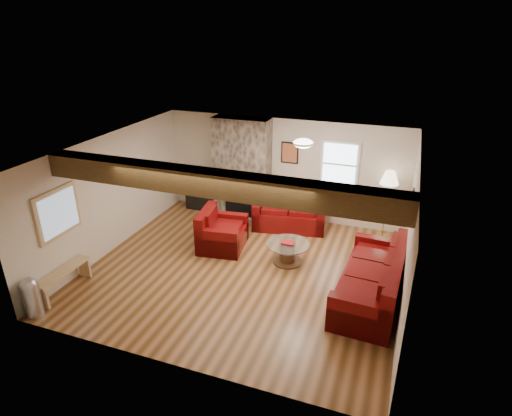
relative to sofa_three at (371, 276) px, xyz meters
The scene contains 18 objects.
room 2.60m from the sofa_three, behind, with size 8.00×8.00×8.00m.
oak_beam 3.30m from the sofa_three, 155.16° to the right, with size 6.00×0.36×0.38m, color #34220F.
chimney_breast 4.41m from the sofa_three, 143.31° to the left, with size 1.40×0.67×2.50m.
back_window 3.22m from the sofa_three, 111.89° to the left, with size 0.90×0.08×1.10m, color silver, non-canonical shape.
hatch_window 5.70m from the sofa_three, 165.59° to the right, with size 0.08×1.00×0.90m, color tan, non-canonical shape.
ceiling_dome 2.72m from the sofa_three, 147.62° to the left, with size 0.40×0.40×0.18m, color white, non-canonical shape.
artwork_back 3.86m from the sofa_three, 129.65° to the left, with size 0.42×0.06×0.52m, color black, non-canonical shape.
artwork_right 1.43m from the sofa_three, 39.94° to the left, with size 0.06×0.55×0.42m, color black, non-canonical shape.
sofa_three is the anchor object (origin of this frame).
loveseat 3.17m from the sofa_three, 132.70° to the left, with size 1.69×0.97×0.90m, color #410409, non-canonical shape.
armchair_red 3.36m from the sofa_three, 165.48° to the left, with size 1.06×0.93×0.86m, color #410409, non-canonical shape.
coffee_table 1.88m from the sofa_three, 158.12° to the left, with size 0.90×0.90×0.47m.
tv_cabinet 5.21m from the sofa_three, 149.62° to the left, with size 1.07×0.43×0.54m, color black.
television 5.21m from the sofa_three, 149.62° to the left, with size 0.79×0.10×0.45m, color black.
floor_lamp 2.70m from the sofa_three, 89.49° to the left, with size 0.41×0.41×1.59m.
pine_bench 5.58m from the sofa_three, 162.37° to the right, with size 0.27×1.17×0.44m, color tan, non-canonical shape.
pedal_bin 5.83m from the sofa_three, 155.44° to the right, with size 0.29×0.29×0.74m, color #B5B5BA, non-canonical shape.
coal_bucket 3.96m from the sofa_three, 154.07° to the left, with size 0.36×0.36×0.34m, color slate, non-canonical shape.
Camera 1 is at (2.74, -6.83, 4.63)m, focal length 30.00 mm.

